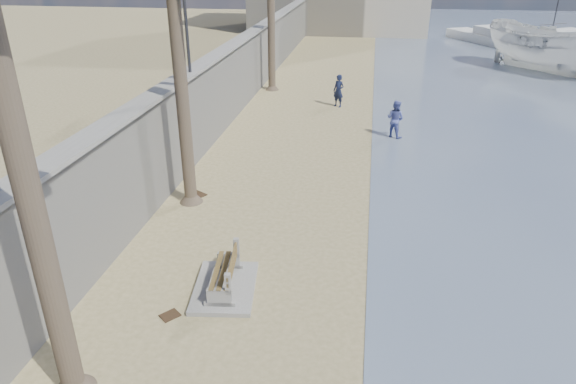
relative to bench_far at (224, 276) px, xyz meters
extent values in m
cube|color=gray|center=(-3.63, 16.49, 1.34)|extent=(0.45, 70.00, 3.50)
cube|color=gray|center=(-3.63, 16.49, 3.14)|extent=(0.80, 70.00, 0.12)
cube|color=gray|center=(0.00, 0.00, -0.35)|extent=(1.78, 2.39, 0.12)
cylinder|color=brown|center=(-2.03, -3.68, 4.29)|extent=(0.44, 0.44, 9.40)
cylinder|color=brown|center=(-2.49, 4.70, 3.63)|extent=(0.42, 0.42, 8.07)
cylinder|color=brown|center=(-2.64, 20.50, 3.72)|extent=(0.44, 0.44, 8.24)
cylinder|color=#2D2D33|center=(-3.43, -2.01, 4.40)|extent=(0.07, 0.07, 2.40)
cylinder|color=#2D2D33|center=(-3.53, 8.49, 5.70)|extent=(0.12, 0.12, 5.00)
imported|color=#141B38|center=(1.66, 17.37, 0.60)|extent=(0.88, 0.79, 2.02)
imported|color=#505AA7|center=(4.57, 12.70, 0.54)|extent=(1.15, 1.09, 1.90)
imported|color=silver|center=(15.66, 28.42, 1.47)|extent=(5.53, 5.54, 4.55)
cube|color=silver|center=(20.96, 46.19, -0.16)|extent=(7.31, 5.62, 0.70)
cube|color=#382616|center=(-2.48, 5.25, -0.39)|extent=(0.77, 0.73, 0.03)
cube|color=#382616|center=(-1.01, -1.23, -0.39)|extent=(0.54, 0.55, 0.03)
camera|label=1|loc=(3.29, -10.39, 7.43)|focal=32.00mm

